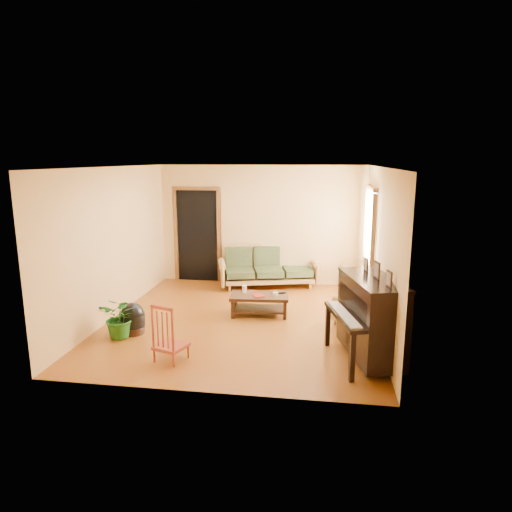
% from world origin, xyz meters
% --- Properties ---
extents(floor, '(5.00, 5.00, 0.00)m').
position_xyz_m(floor, '(0.00, 0.00, 0.00)').
color(floor, '#622F0C').
rests_on(floor, ground).
extents(doorway, '(1.08, 0.16, 2.05)m').
position_xyz_m(doorway, '(-1.45, 2.48, 1.02)').
color(doorway, black).
rests_on(doorway, floor).
extents(window, '(0.12, 1.36, 1.46)m').
position_xyz_m(window, '(2.21, 1.30, 1.50)').
color(window, white).
rests_on(window, right_wall).
extents(sofa, '(2.24, 1.38, 0.89)m').
position_xyz_m(sofa, '(0.20, 2.19, 0.45)').
color(sofa, olive).
rests_on(sofa, floor).
extents(coffee_table, '(1.06, 0.64, 0.37)m').
position_xyz_m(coffee_table, '(0.26, 0.33, 0.19)').
color(coffee_table, black).
rests_on(coffee_table, floor).
extents(armchair, '(0.96, 0.99, 0.82)m').
position_xyz_m(armchair, '(1.93, 0.23, 0.41)').
color(armchair, olive).
rests_on(armchair, floor).
extents(piano, '(1.10, 1.48, 1.17)m').
position_xyz_m(piano, '(2.02, -1.31, 0.59)').
color(piano, black).
rests_on(piano, floor).
extents(footstool, '(0.46, 0.46, 0.37)m').
position_xyz_m(footstool, '(-1.62, -0.83, 0.19)').
color(footstool, black).
rests_on(footstool, floor).
extents(red_chair, '(0.50, 0.52, 0.82)m').
position_xyz_m(red_chair, '(-0.69, -1.70, 0.41)').
color(red_chair, maroon).
rests_on(red_chair, floor).
extents(leaning_frame, '(0.46, 0.18, 0.60)m').
position_xyz_m(leaning_frame, '(1.98, 2.33, 0.30)').
color(leaning_frame, '#BE8E3F').
rests_on(leaning_frame, floor).
extents(ceramic_crock, '(0.28, 0.28, 0.26)m').
position_xyz_m(ceramic_crock, '(2.08, 2.31, 0.13)').
color(ceramic_crock, '#3559A1').
rests_on(ceramic_crock, floor).
extents(potted_plant, '(0.66, 0.59, 0.67)m').
position_xyz_m(potted_plant, '(-1.72, -1.03, 0.33)').
color(potted_plant, '#1E601B').
rests_on(potted_plant, floor).
extents(book, '(0.25, 0.28, 0.02)m').
position_xyz_m(book, '(0.17, 0.21, 0.38)').
color(book, maroon).
rests_on(book, coffee_table).
extents(candle, '(0.09, 0.09, 0.13)m').
position_xyz_m(candle, '(-0.03, 0.44, 0.43)').
color(candle, white).
rests_on(candle, coffee_table).
extents(glass_jar, '(0.12, 0.12, 0.06)m').
position_xyz_m(glass_jar, '(0.54, 0.32, 0.40)').
color(glass_jar, silver).
rests_on(glass_jar, coffee_table).
extents(remote, '(0.17, 0.10, 0.02)m').
position_xyz_m(remote, '(0.63, 0.48, 0.38)').
color(remote, black).
rests_on(remote, coffee_table).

